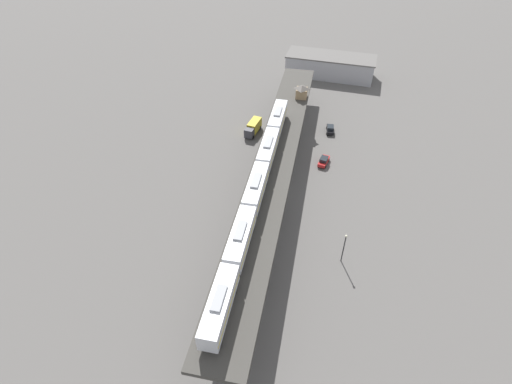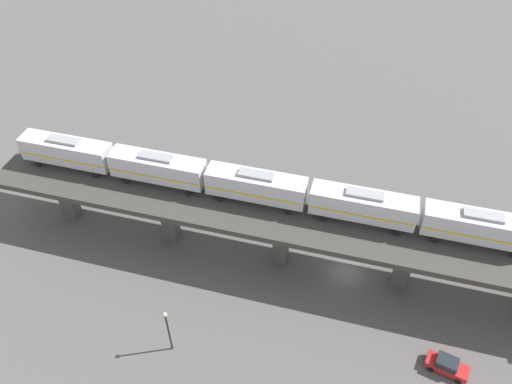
# 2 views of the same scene
# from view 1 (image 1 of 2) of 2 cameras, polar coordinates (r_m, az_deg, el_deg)

# --- Properties ---
(ground_plane) EXTENTS (400.00, 400.00, 0.00)m
(ground_plane) POSITION_cam_1_polar(r_m,az_deg,el_deg) (88.84, 2.44, 0.22)
(ground_plane) COLOR #514F4C
(elevated_viaduct) EXTENTS (14.03, 92.34, 8.19)m
(elevated_viaduct) POSITION_cam_1_polar(r_m,az_deg,el_deg) (84.27, 2.55, 3.75)
(elevated_viaduct) COLOR #393733
(elevated_viaduct) RESTS_ON ground
(subway_train) EXTENTS (6.65, 62.45, 4.45)m
(subway_train) POSITION_cam_1_polar(r_m,az_deg,el_deg) (72.95, 0.00, 0.62)
(subway_train) COLOR silver
(subway_train) RESTS_ON elevated_viaduct
(signal_hut) EXTENTS (3.41, 3.41, 3.40)m
(signal_hut) POSITION_cam_1_polar(r_m,az_deg,el_deg) (107.00, 6.54, 14.11)
(signal_hut) COLOR #8C7251
(signal_hut) RESTS_ON elevated_viaduct
(street_car_red) EXTENTS (2.95, 4.73, 1.89)m
(street_car_red) POSITION_cam_1_polar(r_m,az_deg,el_deg) (97.18, 9.66, 4.42)
(street_car_red) COLOR #AD1E1E
(street_car_red) RESTS_ON ground
(street_car_black) EXTENTS (1.98, 4.42, 1.89)m
(street_car_black) POSITION_cam_1_polar(r_m,az_deg,el_deg) (109.36, 10.56, 8.85)
(street_car_black) COLOR black
(street_car_black) RESTS_ON ground
(delivery_truck) EXTENTS (3.88, 7.53, 3.20)m
(delivery_truck) POSITION_cam_1_polar(r_m,az_deg,el_deg) (106.67, -0.41, 9.22)
(delivery_truck) COLOR #333338
(delivery_truck) RESTS_ON ground
(street_lamp) EXTENTS (0.44, 0.44, 6.94)m
(street_lamp) POSITION_cam_1_polar(r_m,az_deg,el_deg) (73.40, 12.47, -7.55)
(street_lamp) COLOR black
(street_lamp) RESTS_ON ground
(warehouse_building) EXTENTS (29.70, 14.08, 6.80)m
(warehouse_building) POSITION_cam_1_polar(r_m,az_deg,el_deg) (139.30, 10.54, 17.32)
(warehouse_building) COLOR #99999E
(warehouse_building) RESTS_ON ground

